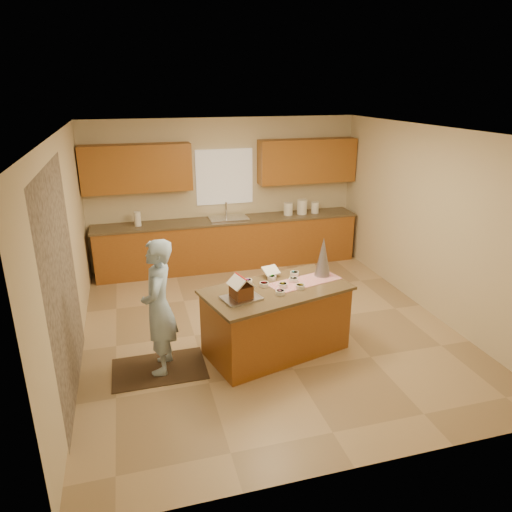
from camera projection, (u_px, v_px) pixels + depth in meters
name	position (u px, v px, depth m)	size (l,w,h in m)	color
floor	(266.00, 326.00, 6.69)	(5.50, 5.50, 0.00)	tan
ceiling	(268.00, 131.00, 5.76)	(5.50, 5.50, 0.00)	silver
wall_back	(224.00, 193.00, 8.72)	(5.50, 5.50, 0.00)	beige
wall_front	(367.00, 335.00, 3.74)	(5.50, 5.50, 0.00)	beige
wall_left	(67.00, 252.00, 5.60)	(5.50, 5.50, 0.00)	beige
wall_right	(431.00, 222.00, 6.85)	(5.50, 5.50, 0.00)	beige
stone_accent	(63.00, 286.00, 4.91)	(2.50, 2.50, 0.00)	gray
window_curtain	(224.00, 177.00, 8.59)	(1.05, 0.03, 1.00)	white
back_counter_base	(229.00, 244.00, 8.75)	(4.80, 0.60, 0.88)	brown
back_counter_top	(228.00, 220.00, 8.60)	(4.85, 0.63, 0.04)	brown
upper_cabinet_left	(137.00, 168.00, 7.97)	(1.85, 0.35, 0.80)	#994D20
upper_cabinet_right	(307.00, 161.00, 8.75)	(1.85, 0.35, 0.80)	#994D20
sink	(228.00, 221.00, 8.60)	(0.70, 0.45, 0.12)	silver
faucet	(226.00, 209.00, 8.71)	(0.03, 0.03, 0.28)	silver
island_base	(276.00, 321.00, 5.93)	(1.71, 0.85, 0.84)	brown
island_top	(277.00, 290.00, 5.78)	(1.79, 0.93, 0.04)	brown
table_runner	(305.00, 281.00, 5.98)	(0.95, 0.34, 0.01)	#A90C26
baking_tray	(241.00, 298.00, 5.48)	(0.44, 0.32, 0.02)	silver
cookbook	(271.00, 270.00, 6.10)	(0.21, 0.02, 0.17)	white
tinsel_tree	(323.00, 257.00, 6.07)	(0.21, 0.21, 0.52)	#B8B8C5
rug	(159.00, 369.00, 5.66)	(1.10, 0.72, 0.01)	black
boy	(159.00, 307.00, 5.39)	(0.59, 0.39, 1.63)	#A5C7EA
canister_a	(288.00, 209.00, 8.84)	(0.17, 0.17, 0.23)	white
canister_b	(302.00, 207.00, 8.90)	(0.19, 0.19, 0.27)	white
canister_c	(315.00, 208.00, 8.98)	(0.15, 0.15, 0.21)	white
paper_towel	(138.00, 219.00, 8.14)	(0.12, 0.12, 0.25)	white
gingerbread_house	(241.00, 289.00, 5.44)	(0.32, 0.32, 0.27)	brown
candy_bowls	(279.00, 283.00, 5.88)	(0.77, 0.62, 0.05)	yellow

